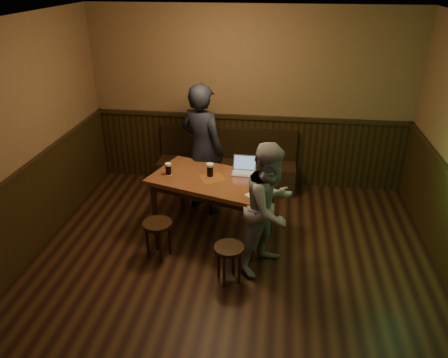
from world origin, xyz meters
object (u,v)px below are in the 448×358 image
person_suit (203,149)px  person_grey (270,208)px  stool_left (158,229)px  stool_right (229,254)px  bench (227,169)px  pub_table (213,186)px  pint_mid (210,170)px  laptop (244,168)px  pint_left (168,169)px  pint_right (254,180)px

person_suit → person_grey: (1.00, -1.26, -0.16)m
stool_left → stool_right: 0.98m
stool_right → person_suit: (-0.58, 1.61, 0.58)m
bench → pub_table: bearing=-90.0°
stool_right → pint_mid: pint_mid is taller
pint_mid → laptop: size_ratio=0.57×
laptop → pint_mid: bearing=-155.2°
stool_right → laptop: laptop is taller
pint_mid → person_suit: bearing=108.7°
stool_right → person_suit: bearing=109.8°
bench → person_grey: person_grey is taller
bench → stool_left: (-0.59, -2.03, 0.08)m
pint_left → pint_mid: size_ratio=0.90×
pub_table → pint_left: pint_left is taller
person_suit → person_grey: person_suit is taller
stool_left → laptop: size_ratio=1.55×
pint_right → pint_left: bearing=170.2°
pint_mid → stool_right: bearing=-69.6°
pub_table → stool_left: size_ratio=3.57×
bench → person_suit: size_ratio=1.16×
stool_right → pint_left: pint_left is taller
pint_left → laptop: bearing=11.5°
pint_left → person_grey: 1.48m
pub_table → bench: bearing=107.3°
stool_right → person_suit: person_suit is taller
pub_table → laptop: laptop is taller
pub_table → stool_right: size_ratio=3.77×
pint_mid → person_grey: size_ratio=0.11×
pint_mid → laptop: 0.46m
pub_table → stool_left: pub_table is taller
pint_left → pint_right: pint_right is taller
stool_right → bench: bearing=97.9°
stool_left → pint_left: (0.00, 0.63, 0.52)m
pub_table → person_suit: 0.74m
pint_mid → pint_right: size_ratio=1.00×
pint_mid → person_grey: bearing=-39.2°
pub_table → stool_right: 1.07m
pint_mid → person_suit: (-0.21, 0.61, 0.03)m
bench → pint_mid: bearing=-91.7°
bench → person_grey: (0.75, -2.03, 0.48)m
bench → pint_left: pint_left is taller
bench → stool_right: 2.40m
bench → pint_mid: 1.51m
pint_left → pint_right: size_ratio=0.91×
bench → person_suit: 1.03m
stool_right → laptop: (0.05, 1.18, 0.52)m
pint_left → person_grey: size_ratio=0.10×
person_suit → person_grey: size_ratio=1.20×
stool_left → stool_right: (0.92, -0.35, -0.02)m
laptop → person_suit: (-0.63, 0.43, 0.06)m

